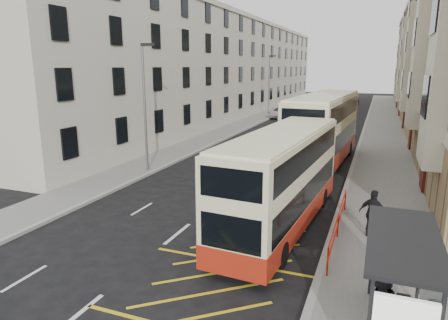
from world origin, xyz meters
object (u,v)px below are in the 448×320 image
at_px(car_dark, 309,99).
at_px(car_red, 349,100).
at_px(white_van, 279,112).
at_px(pedestrian_near, 384,267).
at_px(pedestrian_far, 373,214).
at_px(pedestrian_mid, 384,308).
at_px(street_lamp_far, 269,83).
at_px(double_decker_rear, 324,130).
at_px(street_lamp_near, 145,101).
at_px(double_decker_front, 282,180).
at_px(bus_shelter, 409,274).
at_px(car_silver, 303,102).

distance_m(car_dark, car_red, 7.42).
distance_m(white_van, car_red, 23.81).
relative_size(pedestrian_near, pedestrian_far, 1.00).
distance_m(pedestrian_near, pedestrian_mid, 2.02).
xyz_separation_m(street_lamp_far, double_decker_rear, (10.28, -23.81, -2.13)).
distance_m(double_decker_rear, pedestrian_near, 16.87).
bearing_deg(pedestrian_mid, pedestrian_far, 102.61).
relative_size(street_lamp_near, pedestrian_near, 4.18).
bearing_deg(double_decker_front, street_lamp_near, 154.46).
bearing_deg(car_red, pedestrian_far, 113.67).
xyz_separation_m(bus_shelter, pedestrian_near, (-0.43, 2.24, -1.03)).
relative_size(double_decker_rear, pedestrian_near, 6.52).
bearing_deg(double_decker_rear, car_red, 95.86).
relative_size(street_lamp_far, pedestrian_near, 4.18).
xyz_separation_m(double_decker_rear, car_dark, (-9.13, 49.18, -1.74)).
relative_size(double_decker_rear, pedestrian_mid, 7.18).
bearing_deg(bus_shelter, street_lamp_near, 139.86).
relative_size(street_lamp_near, white_van, 1.61).
bearing_deg(car_dark, white_van, -105.88).
height_order(pedestrian_near, car_red, pedestrian_near).
height_order(bus_shelter, car_silver, bus_shelter).
height_order(street_lamp_near, pedestrian_far, street_lamp_near).
distance_m(street_lamp_far, car_silver, 17.31).
xyz_separation_m(double_decker_front, car_dark, (-9.04, 61.17, -1.37)).
bearing_deg(car_red, double_decker_front, 110.16).
distance_m(bus_shelter, street_lamp_far, 44.94).
bearing_deg(pedestrian_mid, double_decker_rear, 111.33).
bearing_deg(car_red, double_decker_rear, 110.69).
height_order(bus_shelter, pedestrian_mid, bus_shelter).
bearing_deg(street_lamp_near, pedestrian_mid, -40.50).
distance_m(pedestrian_near, car_dark, 66.82).
relative_size(bus_shelter, pedestrian_near, 2.22).
bearing_deg(car_red, street_lamp_far, 89.04).
xyz_separation_m(bus_shelter, car_silver, (-13.21, 59.21, -1.33)).
relative_size(white_van, car_silver, 1.05).
distance_m(pedestrian_far, car_dark, 62.39).
relative_size(pedestrian_mid, white_van, 0.35).
relative_size(pedestrian_near, car_red, 0.35).
bearing_deg(bus_shelter, pedestrian_mid, 153.58).
relative_size(street_lamp_near, street_lamp_far, 1.00).
bearing_deg(pedestrian_far, car_silver, -57.99).
relative_size(white_van, car_dark, 1.07).
xyz_separation_m(double_decker_rear, pedestrian_far, (3.58, -11.90, -1.39)).
height_order(pedestrian_far, car_dark, pedestrian_far).
relative_size(double_decker_rear, car_silver, 2.64).
distance_m(double_decker_rear, pedestrian_far, 12.51).
height_order(street_lamp_far, white_van, street_lamp_far).
distance_m(street_lamp_far, car_red, 25.61).
xyz_separation_m(street_lamp_near, pedestrian_far, (13.86, -5.72, -3.52)).
height_order(street_lamp_near, pedestrian_near, street_lamp_near).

